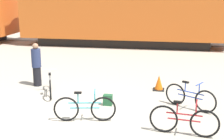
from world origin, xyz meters
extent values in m
plane|color=#B2A893|center=(0.00, 0.00, 0.00)|extent=(80.00, 80.00, 0.00)
cube|color=black|center=(0.00, 12.00, 0.28)|extent=(10.81, 2.20, 0.55)
cube|color=#CC5B1E|center=(0.00, 12.00, 2.17)|extent=(12.87, 2.93, 3.24)
cube|color=#4C4238|center=(0.00, 11.28, 0.01)|extent=(53.22, 0.07, 0.01)
cube|color=#4C4238|center=(0.00, 12.72, 0.01)|extent=(53.22, 0.07, 0.01)
torus|color=black|center=(4.06, 0.97, 0.34)|extent=(0.61, 0.40, 0.69)
torus|color=black|center=(3.20, 1.49, 0.34)|extent=(0.61, 0.40, 0.69)
cylinder|color=#3351B7|center=(3.63, 1.23, 0.52)|extent=(0.78, 0.49, 0.04)
cylinder|color=#3351B7|center=(3.63, 1.23, 0.38)|extent=(0.71, 0.45, 0.04)
cylinder|color=#3351B7|center=(3.48, 1.32, 0.66)|extent=(0.04, 0.04, 0.29)
cube|color=black|center=(3.48, 1.32, 0.81)|extent=(0.21, 0.17, 0.05)
cylinder|color=#3351B7|center=(3.87, 1.08, 0.68)|extent=(0.04, 0.04, 0.32)
cylinder|color=#3351B7|center=(3.87, 1.08, 0.84)|extent=(0.27, 0.41, 0.03)
torus|color=black|center=(3.86, -0.71, 0.36)|extent=(0.72, 0.14, 0.72)
torus|color=black|center=(2.87, -0.58, 0.36)|extent=(0.72, 0.14, 0.72)
cylinder|color=#A31E23|center=(3.37, -0.64, 0.55)|extent=(0.88, 0.15, 0.04)
cylinder|color=#A31E23|center=(3.37, -0.64, 0.39)|extent=(0.80, 0.14, 0.04)
cylinder|color=#A31E23|center=(3.19, -0.62, 0.70)|extent=(0.04, 0.04, 0.30)
cube|color=black|center=(3.19, -0.62, 0.85)|extent=(0.21, 0.10, 0.05)
cylinder|color=#A31E23|center=(3.64, -0.68, 0.71)|extent=(0.04, 0.04, 0.34)
cylinder|color=#A31E23|center=(3.64, -0.68, 0.88)|extent=(0.09, 0.46, 0.03)
torus|color=black|center=(-1.25, 2.27, 0.33)|extent=(0.29, 0.63, 0.66)
torus|color=black|center=(-0.84, 1.27, 0.33)|extent=(0.29, 0.63, 0.66)
cylinder|color=silver|center=(-1.05, 1.77, 0.50)|extent=(0.39, 0.90, 0.04)
cylinder|color=silver|center=(-1.05, 1.77, 0.36)|extent=(0.36, 0.82, 0.04)
cylinder|color=silver|center=(-0.98, 1.59, 0.63)|extent=(0.04, 0.04, 0.27)
cube|color=black|center=(-0.98, 1.59, 0.77)|extent=(0.15, 0.22, 0.05)
cylinder|color=silver|center=(-1.16, 2.05, 0.65)|extent=(0.04, 0.04, 0.30)
cylinder|color=silver|center=(-1.16, 2.05, 0.80)|extent=(0.44, 0.20, 0.03)
torus|color=black|center=(1.23, -0.16, 0.35)|extent=(0.70, 0.18, 0.70)
torus|color=black|center=(0.23, -0.35, 0.35)|extent=(0.70, 0.18, 0.70)
cylinder|color=teal|center=(0.73, -0.26, 0.53)|extent=(0.88, 0.21, 0.04)
cylinder|color=teal|center=(0.73, -0.26, 0.38)|extent=(0.80, 0.19, 0.04)
cylinder|color=teal|center=(0.56, -0.29, 0.68)|extent=(0.04, 0.04, 0.29)
cube|color=black|center=(0.56, -0.29, 0.82)|extent=(0.21, 0.12, 0.05)
cylinder|color=teal|center=(1.00, -0.20, 0.69)|extent=(0.04, 0.04, 0.33)
cylinder|color=teal|center=(1.00, -0.20, 0.85)|extent=(0.12, 0.46, 0.03)
cylinder|color=black|center=(-1.90, 2.64, 0.36)|extent=(0.30, 0.30, 0.72)
cylinder|color=navy|center=(-1.90, 2.64, 1.07)|extent=(0.35, 0.35, 0.68)
sphere|color=#A37556|center=(-1.90, 2.64, 1.52)|extent=(0.22, 0.22, 0.22)
cube|color=#235633|center=(1.12, 1.07, 0.17)|extent=(0.28, 0.20, 0.34)
cube|color=black|center=(2.64, 2.90, 0.01)|extent=(0.40, 0.40, 0.03)
cone|color=orange|center=(2.64, 2.90, 0.28)|extent=(0.32, 0.32, 0.55)
camera|label=1|loc=(2.87, -8.00, 3.51)|focal=50.00mm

